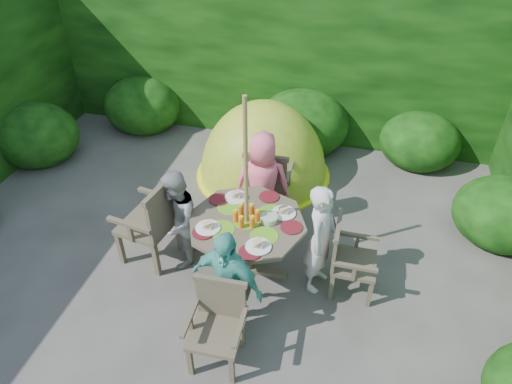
% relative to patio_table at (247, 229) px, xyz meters
% --- Properties ---
extents(ground, '(60.00, 60.00, 0.00)m').
position_rel_patio_table_xyz_m(ground, '(-0.47, -0.44, -0.64)').
color(ground, '#46433E').
rests_on(ground, ground).
extents(hedge_enclosure, '(9.00, 9.00, 2.50)m').
position_rel_patio_table_xyz_m(hedge_enclosure, '(-0.47, 0.90, 0.61)').
color(hedge_enclosure, black).
rests_on(hedge_enclosure, ground).
extents(patio_table, '(1.33, 1.33, 0.91)m').
position_rel_patio_table_xyz_m(patio_table, '(0.00, 0.00, 0.00)').
color(patio_table, '#423A2B').
rests_on(patio_table, ground).
extents(parasol_pole, '(0.05, 0.05, 2.20)m').
position_rel_patio_table_xyz_m(parasol_pole, '(-0.00, -0.00, 0.46)').
color(parasol_pole, olive).
rests_on(parasol_pole, ground).
extents(garden_chair_right, '(0.47, 0.52, 0.87)m').
position_rel_patio_table_xyz_m(garden_chair_right, '(1.10, 0.03, -0.17)').
color(garden_chair_right, '#423A2B').
rests_on(garden_chair_right, ground).
extents(garden_chair_left, '(0.66, 0.71, 1.06)m').
position_rel_patio_table_xyz_m(garden_chair_left, '(-1.09, -0.04, -0.07)').
color(garden_chair_left, '#423A2B').
rests_on(garden_chair_left, ground).
extents(garden_chair_back, '(0.60, 0.54, 0.96)m').
position_rel_patio_table_xyz_m(garden_chair_back, '(-0.03, 1.09, -0.12)').
color(garden_chair_back, '#423A2B').
rests_on(garden_chair_back, ground).
extents(garden_chair_front, '(0.52, 0.47, 0.85)m').
position_rel_patio_table_xyz_m(garden_chair_front, '(0.02, -1.11, -0.18)').
color(garden_chair_front, '#423A2B').
rests_on(garden_chair_front, ground).
extents(child_right, '(0.41, 0.54, 1.31)m').
position_rel_patio_table_xyz_m(child_right, '(0.80, 0.02, 0.02)').
color(child_right, silver).
rests_on(child_right, ground).
extents(child_left, '(0.57, 0.67, 1.23)m').
position_rel_patio_table_xyz_m(child_left, '(-0.80, -0.02, -0.02)').
color(child_left, '#999994').
rests_on(child_left, ground).
extents(child_back, '(0.73, 0.55, 1.36)m').
position_rel_patio_table_xyz_m(child_back, '(-0.02, 0.80, 0.04)').
color(child_back, '#FC6880').
rests_on(child_back, ground).
extents(child_front, '(0.80, 0.47, 1.28)m').
position_rel_patio_table_xyz_m(child_front, '(0.02, -0.80, 0.00)').
color(child_front, '#4FB9A7').
rests_on(child_front, ground).
extents(dome_tent, '(2.22, 2.22, 2.28)m').
position_rel_patio_table_xyz_m(dome_tent, '(-0.30, 1.95, -0.64)').
color(dome_tent, '#93B823').
rests_on(dome_tent, ground).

